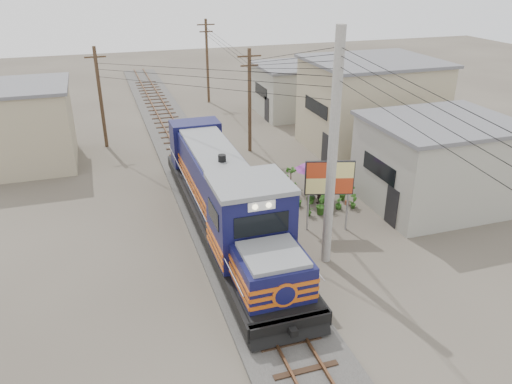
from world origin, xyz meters
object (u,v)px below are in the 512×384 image
object	(u,v)px
billboard	(329,180)
locomotive	(226,199)
market_umbrella	(313,165)
vendor	(320,189)

from	to	relation	value
billboard	locomotive	bearing A→B (deg)	-178.57
market_umbrella	billboard	bearing A→B (deg)	-102.43
locomotive	market_umbrella	world-z (taller)	locomotive
vendor	billboard	bearing A→B (deg)	46.17
locomotive	vendor	distance (m)	5.98
vendor	locomotive	bearing A→B (deg)	-9.72
locomotive	vendor	world-z (taller)	locomotive
locomotive	market_umbrella	xyz separation A→B (m)	(5.52, 2.34, 0.13)
market_umbrella	locomotive	bearing A→B (deg)	-156.99
locomotive	vendor	xyz separation A→B (m)	(5.67, 1.63, -0.97)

